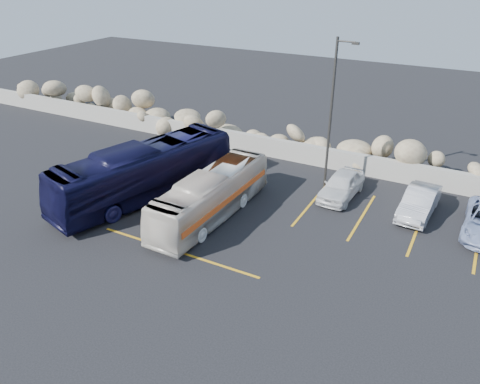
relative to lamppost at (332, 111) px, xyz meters
The scene contains 9 objects.
ground 10.73m from the lamppost, 105.05° to the right, with size 90.00×90.00×0.00m, color black.
seawall 5.14m from the lamppost, 135.63° to the left, with size 60.00×0.40×1.20m, color gray.
riprap_pile 5.40m from the lamppost, 124.63° to the left, with size 54.00×2.80×2.60m, color #8E7B5D, non-canonical shape.
parking_lines 6.18m from the lamppost, 62.01° to the right, with size 18.16×9.36×0.01m.
lamppost is the anchor object (origin of this frame).
vintage_bus 7.73m from the lamppost, 122.86° to the right, with size 1.93×8.23×2.29m, color silver.
tour_coach 10.25m from the lamppost, 144.32° to the right, with size 2.43×10.39×2.89m, color black.
car_a 3.90m from the lamppost, 37.51° to the right, with size 1.57×3.91×1.33m, color silver.
car_b 6.32m from the lamppost, 10.40° to the right, with size 1.38×3.97×1.31m, color #BDBCC1.
Camera 1 is at (9.40, -13.46, 11.50)m, focal length 35.00 mm.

